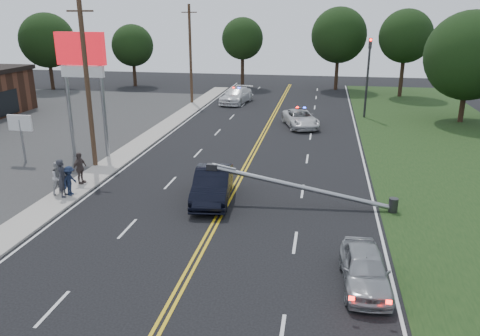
% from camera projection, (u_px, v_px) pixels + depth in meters
% --- Properties ---
extents(ground, '(120.00, 120.00, 0.00)m').
position_uv_depth(ground, '(181.00, 286.00, 16.32)').
color(ground, black).
rests_on(ground, ground).
extents(sidewalk, '(1.80, 70.00, 0.12)m').
position_uv_depth(sidewalk, '(92.00, 177.00, 27.06)').
color(sidewalk, '#A59F95').
rests_on(sidewalk, ground).
extents(centerline_yellow, '(0.36, 80.00, 0.00)m').
position_uv_depth(centerline_yellow, '(235.00, 187.00, 25.66)').
color(centerline_yellow, gold).
rests_on(centerline_yellow, ground).
extents(pylon_sign, '(3.20, 0.35, 8.00)m').
position_uv_depth(pylon_sign, '(82.00, 65.00, 29.29)').
color(pylon_sign, gray).
rests_on(pylon_sign, ground).
extents(small_sign, '(1.60, 0.14, 3.10)m').
position_uv_depth(small_sign, '(21.00, 127.00, 29.15)').
color(small_sign, gray).
rests_on(small_sign, ground).
extents(traffic_signal, '(0.28, 0.41, 7.05)m').
position_uv_depth(traffic_signal, '(368.00, 71.00, 41.64)').
color(traffic_signal, '#2D2D30').
rests_on(traffic_signal, ground).
extents(fallen_streetlight, '(9.36, 0.44, 1.91)m').
position_uv_depth(fallen_streetlight, '(311.00, 189.00, 22.81)').
color(fallen_streetlight, '#2D2D30').
rests_on(fallen_streetlight, ground).
extents(utility_pole_mid, '(1.60, 0.28, 10.00)m').
position_uv_depth(utility_pole_mid, '(87.00, 85.00, 27.49)').
color(utility_pole_mid, '#382619').
rests_on(utility_pole_mid, ground).
extents(utility_pole_far, '(1.60, 0.28, 10.00)m').
position_uv_depth(utility_pole_far, '(190.00, 54.00, 48.05)').
color(utility_pole_far, '#382619').
rests_on(utility_pole_far, ground).
extents(tree_4, '(6.56, 6.56, 9.26)m').
position_uv_depth(tree_4, '(47.00, 40.00, 56.93)').
color(tree_4, black).
rests_on(tree_4, ground).
extents(tree_5, '(5.29, 5.29, 7.85)m').
position_uv_depth(tree_5, '(133.00, 45.00, 59.98)').
color(tree_5, black).
rests_on(tree_5, ground).
extents(tree_6, '(5.17, 5.17, 8.70)m').
position_uv_depth(tree_6, '(243.00, 39.00, 58.43)').
color(tree_6, black).
rests_on(tree_6, ground).
extents(tree_7, '(6.67, 6.67, 9.92)m').
position_uv_depth(tree_7, '(339.00, 35.00, 56.70)').
color(tree_7, black).
rests_on(tree_7, ground).
extents(tree_8, '(5.88, 5.88, 9.65)m').
position_uv_depth(tree_8, '(406.00, 36.00, 51.81)').
color(tree_8, black).
rests_on(tree_8, ground).
extents(tree_9, '(7.47, 7.47, 9.43)m').
position_uv_depth(tree_9, '(470.00, 56.00, 39.40)').
color(tree_9, black).
rests_on(tree_9, ground).
extents(crashed_sedan, '(2.32, 5.15, 1.64)m').
position_uv_depth(crashed_sedan, '(212.00, 185.00, 23.62)').
color(crashed_sedan, black).
rests_on(crashed_sedan, ground).
extents(waiting_sedan, '(1.77, 3.95, 1.32)m').
position_uv_depth(waiting_sedan, '(365.00, 269.00, 16.18)').
color(waiting_sedan, '#979A9E').
rests_on(waiting_sedan, ground).
extents(emergency_a, '(3.71, 5.51, 1.40)m').
position_uv_depth(emergency_a, '(300.00, 119.00, 39.16)').
color(emergency_a, silver).
rests_on(emergency_a, ground).
extents(emergency_b, '(3.17, 5.89, 1.62)m').
position_uv_depth(emergency_b, '(236.00, 96.00, 49.53)').
color(emergency_b, silver).
rests_on(emergency_b, ground).
extents(bystander_a, '(0.61, 0.80, 1.98)m').
position_uv_depth(bystander_a, '(63.00, 178.00, 23.77)').
color(bystander_a, '#282931').
rests_on(bystander_a, sidewalk).
extents(bystander_b, '(0.96, 1.05, 1.74)m').
position_uv_depth(bystander_b, '(59.00, 178.00, 24.17)').
color(bystander_b, '#A6A5AA').
rests_on(bystander_b, sidewalk).
extents(bystander_c, '(0.62, 1.03, 1.55)m').
position_uv_depth(bystander_c, '(70.00, 181.00, 24.00)').
color(bystander_c, '#162038').
rests_on(bystander_c, sidewalk).
extents(bystander_d, '(0.63, 1.10, 1.76)m').
position_uv_depth(bystander_d, '(80.00, 168.00, 25.63)').
color(bystander_d, '#544643').
rests_on(bystander_d, sidewalk).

